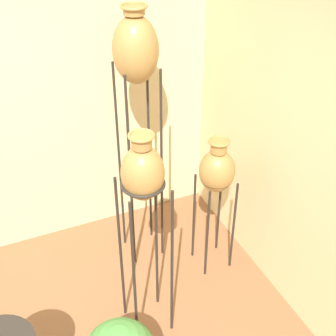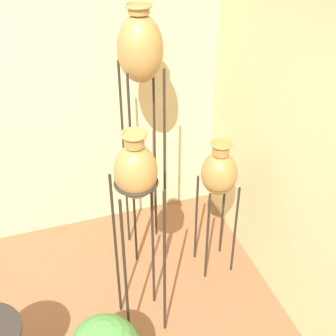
{
  "view_description": "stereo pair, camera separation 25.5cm",
  "coord_description": "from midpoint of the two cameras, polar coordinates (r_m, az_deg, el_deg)",
  "views": [
    {
      "loc": [
        -0.01,
        -1.59,
        2.94
      ],
      "look_at": [
        1.11,
        0.94,
        1.07
      ],
      "focal_mm": 50.0,
      "sensor_mm": 36.0,
      "label": 1
    },
    {
      "loc": [
        0.23,
        -1.68,
        2.94
      ],
      "look_at": [
        1.11,
        0.94,
        1.07
      ],
      "focal_mm": 50.0,
      "sensor_mm": 36.0,
      "label": 2
    }
  ],
  "objects": [
    {
      "name": "vase_stand_tall",
      "position": [
        3.3,
        -6.22,
        13.39
      ],
      "size": [
        0.32,
        0.32,
        2.13
      ],
      "color": "#28231E",
      "rests_on": "ground_plane"
    },
    {
      "name": "vase_stand_medium",
      "position": [
        2.82,
        -5.68,
        -1.35
      ],
      "size": [
        0.29,
        0.29,
        1.63
      ],
      "color": "#28231E",
      "rests_on": "ground_plane"
    },
    {
      "name": "vase_stand_short",
      "position": [
        3.55,
        3.95,
        -0.55
      ],
      "size": [
        0.28,
        0.28,
        1.21
      ],
      "color": "#28231E",
      "rests_on": "ground_plane"
    }
  ]
}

